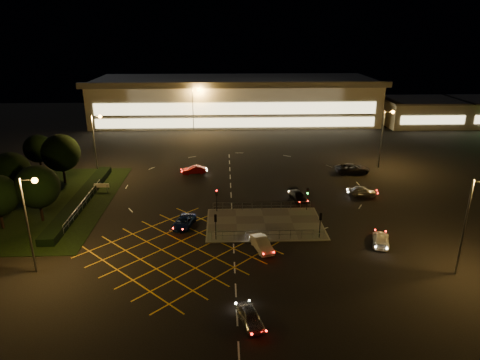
{
  "coord_description": "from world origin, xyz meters",
  "views": [
    {
      "loc": [
        -2.89,
        -50.09,
        23.27
      ],
      "look_at": [
        -0.66,
        8.87,
        2.0
      ],
      "focal_mm": 32.0,
      "sensor_mm": 36.0,
      "label": 1
    }
  ],
  "objects_px": {
    "car_right_silver": "(362,191)",
    "car_near_silver": "(250,317)",
    "car_approach_white": "(381,239)",
    "car_far_dkgrey": "(298,196)",
    "car_east_grey": "(352,169)",
    "signal_nw": "(217,195)",
    "signal_sw": "(216,222)",
    "car_queue_white": "(262,244)",
    "car_left_blue": "(184,222)",
    "signal_ne": "(307,194)",
    "car_circ_red": "(194,170)",
    "signal_se": "(320,220)"
  },
  "relations": [
    {
      "from": "car_far_dkgrey",
      "to": "signal_sw",
      "type": "bearing_deg",
      "value": -146.72
    },
    {
      "from": "car_left_blue",
      "to": "car_circ_red",
      "type": "relative_size",
      "value": 1.12
    },
    {
      "from": "signal_se",
      "to": "car_left_blue",
      "type": "relative_size",
      "value": 0.71
    },
    {
      "from": "car_far_dkgrey",
      "to": "signal_se",
      "type": "bearing_deg",
      "value": -99.27
    },
    {
      "from": "signal_nw",
      "to": "signal_sw",
      "type": "bearing_deg",
      "value": -90.0
    },
    {
      "from": "car_right_silver",
      "to": "signal_ne",
      "type": "bearing_deg",
      "value": 129.59
    },
    {
      "from": "signal_sw",
      "to": "car_circ_red",
      "type": "bearing_deg",
      "value": -80.42
    },
    {
      "from": "car_queue_white",
      "to": "car_approach_white",
      "type": "xyz_separation_m",
      "value": [
        13.56,
        0.73,
        -0.06
      ]
    },
    {
      "from": "car_approach_white",
      "to": "car_far_dkgrey",
      "type": "bearing_deg",
      "value": -43.25
    },
    {
      "from": "signal_sw",
      "to": "car_right_silver",
      "type": "xyz_separation_m",
      "value": [
        21.1,
        13.1,
        -1.68
      ]
    },
    {
      "from": "signal_se",
      "to": "car_near_silver",
      "type": "relative_size",
      "value": 0.82
    },
    {
      "from": "car_circ_red",
      "to": "car_east_grey",
      "type": "distance_m",
      "value": 26.55
    },
    {
      "from": "car_approach_white",
      "to": "car_queue_white",
      "type": "bearing_deg",
      "value": 21.23
    },
    {
      "from": "car_far_dkgrey",
      "to": "car_east_grey",
      "type": "bearing_deg",
      "value": 34.19
    },
    {
      "from": "signal_sw",
      "to": "car_east_grey",
      "type": "xyz_separation_m",
      "value": [
        22.51,
        23.14,
        -1.59
      ]
    },
    {
      "from": "car_queue_white",
      "to": "signal_ne",
      "type": "bearing_deg",
      "value": 40.55
    },
    {
      "from": "car_left_blue",
      "to": "signal_sw",
      "type": "bearing_deg",
      "value": -28.73
    },
    {
      "from": "signal_sw",
      "to": "signal_se",
      "type": "relative_size",
      "value": 1.0
    },
    {
      "from": "car_near_silver",
      "to": "car_approach_white",
      "type": "distance_m",
      "value": 20.36
    },
    {
      "from": "signal_ne",
      "to": "car_near_silver",
      "type": "bearing_deg",
      "value": -111.43
    },
    {
      "from": "signal_se",
      "to": "car_east_grey",
      "type": "distance_m",
      "value": 25.47
    },
    {
      "from": "car_far_dkgrey",
      "to": "car_circ_red",
      "type": "distance_m",
      "value": 19.75
    },
    {
      "from": "signal_sw",
      "to": "car_queue_white",
      "type": "bearing_deg",
      "value": 154.91
    },
    {
      "from": "car_left_blue",
      "to": "car_right_silver",
      "type": "height_order",
      "value": "car_right_silver"
    },
    {
      "from": "signal_se",
      "to": "signal_nw",
      "type": "height_order",
      "value": "same"
    },
    {
      "from": "car_right_silver",
      "to": "signal_nw",
      "type": "bearing_deg",
      "value": 113.88
    },
    {
      "from": "signal_nw",
      "to": "signal_se",
      "type": "bearing_deg",
      "value": -33.65
    },
    {
      "from": "car_right_silver",
      "to": "car_near_silver",
      "type": "bearing_deg",
      "value": 157.34
    },
    {
      "from": "signal_ne",
      "to": "car_right_silver",
      "type": "relative_size",
      "value": 0.78
    },
    {
      "from": "signal_nw",
      "to": "car_near_silver",
      "type": "relative_size",
      "value": 0.82
    },
    {
      "from": "car_near_silver",
      "to": "car_east_grey",
      "type": "height_order",
      "value": "car_east_grey"
    },
    {
      "from": "car_left_blue",
      "to": "car_near_silver",
      "type": "bearing_deg",
      "value": -54.41
    },
    {
      "from": "signal_nw",
      "to": "car_queue_white",
      "type": "relative_size",
      "value": 0.76
    },
    {
      "from": "signal_ne",
      "to": "car_approach_white",
      "type": "distance_m",
      "value": 11.83
    },
    {
      "from": "car_approach_white",
      "to": "signal_sw",
      "type": "bearing_deg",
      "value": 13.1
    },
    {
      "from": "signal_sw",
      "to": "signal_nw",
      "type": "distance_m",
      "value": 7.99
    },
    {
      "from": "signal_ne",
      "to": "car_far_dkgrey",
      "type": "xyz_separation_m",
      "value": [
        -0.57,
        3.59,
        -1.75
      ]
    },
    {
      "from": "car_far_dkgrey",
      "to": "car_right_silver",
      "type": "xyz_separation_m",
      "value": [
        9.67,
        1.53,
        0.07
      ]
    },
    {
      "from": "signal_se",
      "to": "car_queue_white",
      "type": "height_order",
      "value": "signal_se"
    },
    {
      "from": "signal_nw",
      "to": "car_circ_red",
      "type": "xyz_separation_m",
      "value": [
        -4.03,
        15.87,
        -1.72
      ]
    },
    {
      "from": "signal_sw",
      "to": "signal_nw",
      "type": "height_order",
      "value": "same"
    },
    {
      "from": "signal_se",
      "to": "car_right_silver",
      "type": "bearing_deg",
      "value": -124.79
    },
    {
      "from": "signal_sw",
      "to": "car_left_blue",
      "type": "relative_size",
      "value": 0.71
    },
    {
      "from": "signal_nw",
      "to": "car_near_silver",
      "type": "bearing_deg",
      "value": -82.32
    },
    {
      "from": "car_left_blue",
      "to": "car_circ_red",
      "type": "height_order",
      "value": "car_circ_red"
    },
    {
      "from": "car_left_blue",
      "to": "car_approach_white",
      "type": "height_order",
      "value": "car_approach_white"
    },
    {
      "from": "signal_nw",
      "to": "car_circ_red",
      "type": "relative_size",
      "value": 0.8
    },
    {
      "from": "signal_nw",
      "to": "car_approach_white",
      "type": "distance_m",
      "value": 21.06
    },
    {
      "from": "signal_ne",
      "to": "car_queue_white",
      "type": "height_order",
      "value": "signal_ne"
    },
    {
      "from": "signal_nw",
      "to": "signal_ne",
      "type": "distance_m",
      "value": 12.0
    }
  ]
}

